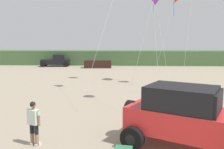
{
  "coord_description": "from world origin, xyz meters",
  "views": [
    {
      "loc": [
        1.47,
        -4.19,
        3.72
      ],
      "look_at": [
        0.98,
        4.85,
        2.54
      ],
      "focal_mm": 37.61,
      "sensor_mm": 36.0,
      "label": 1
    }
  ],
  "objects_px": {
    "person_watching": "(34,121)",
    "kite_blue_swept": "(155,0)",
    "jeep": "(189,117)",
    "distant_pickup": "(56,61)",
    "distant_sedan": "(98,64)"
  },
  "relations": [
    {
      "from": "person_watching",
      "to": "kite_blue_swept",
      "type": "height_order",
      "value": "kite_blue_swept"
    },
    {
      "from": "jeep",
      "to": "kite_blue_swept",
      "type": "xyz_separation_m",
      "value": [
        0.52,
        14.45,
        6.51
      ]
    },
    {
      "from": "jeep",
      "to": "kite_blue_swept",
      "type": "distance_m",
      "value": 15.86
    },
    {
      "from": "jeep",
      "to": "kite_blue_swept",
      "type": "bearing_deg",
      "value": 87.92
    },
    {
      "from": "kite_blue_swept",
      "to": "person_watching",
      "type": "bearing_deg",
      "value": -112.83
    },
    {
      "from": "person_watching",
      "to": "kite_blue_swept",
      "type": "relative_size",
      "value": 0.2
    },
    {
      "from": "jeep",
      "to": "distant_pickup",
      "type": "distance_m",
      "value": 33.32
    },
    {
      "from": "distant_pickup",
      "to": "distant_sedan",
      "type": "bearing_deg",
      "value": -15.4
    },
    {
      "from": "person_watching",
      "to": "distant_sedan",
      "type": "height_order",
      "value": "person_watching"
    },
    {
      "from": "distant_sedan",
      "to": "kite_blue_swept",
      "type": "bearing_deg",
      "value": -66.37
    },
    {
      "from": "person_watching",
      "to": "kite_blue_swept",
      "type": "bearing_deg",
      "value": 67.17
    },
    {
      "from": "distant_sedan",
      "to": "kite_blue_swept",
      "type": "height_order",
      "value": "kite_blue_swept"
    },
    {
      "from": "distant_pickup",
      "to": "distant_sedan",
      "type": "distance_m",
      "value": 7.49
    },
    {
      "from": "person_watching",
      "to": "distant_sedan",
      "type": "bearing_deg",
      "value": 91.83
    },
    {
      "from": "distant_pickup",
      "to": "distant_sedan",
      "type": "relative_size",
      "value": 1.14
    }
  ]
}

